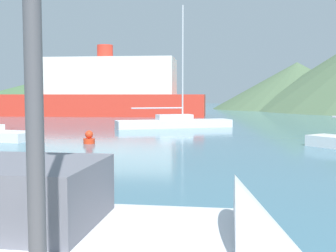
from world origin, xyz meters
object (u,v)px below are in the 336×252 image
object	(u,v)px
sailboat_middle	(174,122)
buoy_marker	(89,138)
ferry_distant	(105,91)
motorboat_near	(73,245)

from	to	relation	value
sailboat_middle	buoy_marker	bearing A→B (deg)	-129.39
buoy_marker	ferry_distant	bearing A→B (deg)	116.22
ferry_distant	buoy_marker	xyz separation A→B (m)	(12.94, -26.27, -2.69)
ferry_distant	buoy_marker	world-z (taller)	ferry_distant
motorboat_near	buoy_marker	size ratio (longest dim) A/B	10.13
motorboat_near	sailboat_middle	world-z (taller)	sailboat_middle
motorboat_near	sailboat_middle	xyz separation A→B (m)	(-7.06, 25.17, -0.09)
motorboat_near	ferry_distant	distance (m)	45.28
motorboat_near	buoy_marker	bearing A→B (deg)	108.12
sailboat_middle	buoy_marker	world-z (taller)	sailboat_middle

